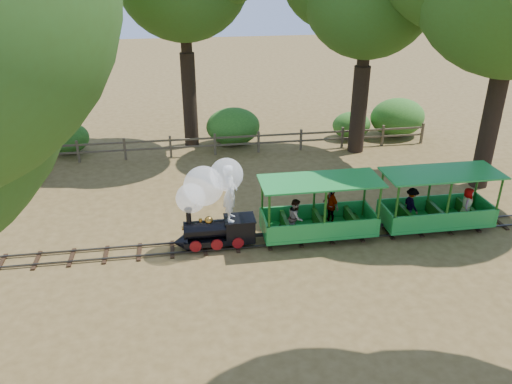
{
  "coord_description": "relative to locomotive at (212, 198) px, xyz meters",
  "views": [
    {
      "loc": [
        -2.5,
        -13.4,
        8.21
      ],
      "look_at": [
        -0.3,
        0.5,
        1.55
      ],
      "focal_mm": 35.0,
      "sensor_mm": 36.0,
      "label": 1
    }
  ],
  "objects": [
    {
      "name": "carriage_front",
      "position": [
        3.27,
        -0.07,
        -0.85
      ],
      "size": [
        3.74,
        1.53,
        1.94
      ],
      "color": "#1F9036",
      "rests_on": "track"
    },
    {
      "name": "shrub_mid_w",
      "position": [
        1.7,
        9.24,
        -0.77
      ],
      "size": [
        2.57,
        1.98,
        1.78
      ],
      "primitive_type": "ellipsoid",
      "color": "#2D6B1E",
      "rests_on": "ground"
    },
    {
      "name": "ground",
      "position": [
        1.72,
        -0.06,
        -1.66
      ],
      "size": [
        90.0,
        90.0,
        0.0
      ],
      "primitive_type": "plane",
      "color": "olive",
      "rests_on": "ground"
    },
    {
      "name": "carriage_rear",
      "position": [
        7.29,
        -0.07,
        -0.87
      ],
      "size": [
        3.74,
        1.53,
        1.94
      ],
      "color": "#1F9036",
      "rests_on": "track"
    },
    {
      "name": "fence",
      "position": [
        1.72,
        7.94,
        -1.08
      ],
      "size": [
        18.1,
        0.1,
        1.0
      ],
      "color": "brown",
      "rests_on": "ground"
    },
    {
      "name": "track",
      "position": [
        1.72,
        -0.06,
        -1.59
      ],
      "size": [
        22.0,
        1.0,
        0.1
      ],
      "color": "#3F3D3A",
      "rests_on": "ground"
    },
    {
      "name": "shrub_west",
      "position": [
        -6.0,
        9.24,
        -0.93
      ],
      "size": [
        2.1,
        1.62,
        1.45
      ],
      "primitive_type": "ellipsoid",
      "color": "#2D6B1E",
      "rests_on": "ground"
    },
    {
      "name": "shrub_east",
      "position": [
        9.97,
        9.24,
        -0.71
      ],
      "size": [
        2.74,
        2.11,
        1.9
      ],
      "primitive_type": "ellipsoid",
      "color": "#2D6B1E",
      "rests_on": "ground"
    },
    {
      "name": "shrub_mid_e",
      "position": [
        7.6,
        9.24,
        -1.0
      ],
      "size": [
        1.9,
        1.46,
        1.31
      ],
      "primitive_type": "ellipsoid",
      "color": "#2D6B1E",
      "rests_on": "ground"
    },
    {
      "name": "locomotive",
      "position": [
        0.0,
        0.0,
        0.0
      ],
      "size": [
        2.54,
        1.19,
        2.91
      ],
      "color": "black",
      "rests_on": "ground"
    }
  ]
}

